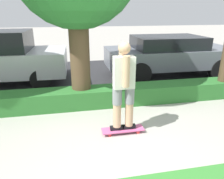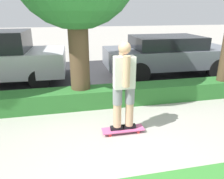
{
  "view_description": "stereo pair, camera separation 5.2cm",
  "coord_description": "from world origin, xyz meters",
  "views": [
    {
      "loc": [
        -0.7,
        -3.38,
        2.22
      ],
      "look_at": [
        0.09,
        0.6,
        0.75
      ],
      "focal_mm": 35.0,
      "sensor_mm": 36.0,
      "label": 1
    },
    {
      "loc": [
        -0.75,
        -3.37,
        2.22
      ],
      "look_at": [
        0.09,
        0.6,
        0.75
      ],
      "focal_mm": 35.0,
      "sensor_mm": 36.0,
      "label": 2
    }
  ],
  "objects": [
    {
      "name": "hedge_row",
      "position": [
        0.0,
        1.6,
        0.22
      ],
      "size": [
        15.21,
        0.6,
        0.44
      ],
      "color": "#2D702D",
      "rests_on": "ground_plane"
    },
    {
      "name": "ground_plane",
      "position": [
        0.0,
        0.0,
        0.0
      ],
      "size": [
        60.0,
        60.0,
        0.0
      ],
      "primitive_type": "plane",
      "color": "#ADA89E"
    },
    {
      "name": "parked_car_middle",
      "position": [
        2.81,
        3.78,
        0.76
      ],
      "size": [
        4.53,
        1.93,
        1.39
      ],
      "rotation": [
        0.0,
        0.0,
        -0.01
      ],
      "color": "slate",
      "rests_on": "ground_plane"
    },
    {
      "name": "street_asphalt",
      "position": [
        0.0,
        4.2,
        0.0
      ],
      "size": [
        15.21,
        5.0,
        0.01
      ],
      "color": "#2D2D30",
      "rests_on": "ground_plane"
    },
    {
      "name": "skateboard",
      "position": [
        0.22,
        0.2,
        0.07
      ],
      "size": [
        0.81,
        0.24,
        0.08
      ],
      "color": "#DB5B93",
      "rests_on": "ground_plane"
    },
    {
      "name": "skater_person",
      "position": [
        0.22,
        0.2,
        0.96
      ],
      "size": [
        0.49,
        0.43,
        1.66
      ],
      "color": "black",
      "rests_on": "skateboard"
    }
  ]
}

